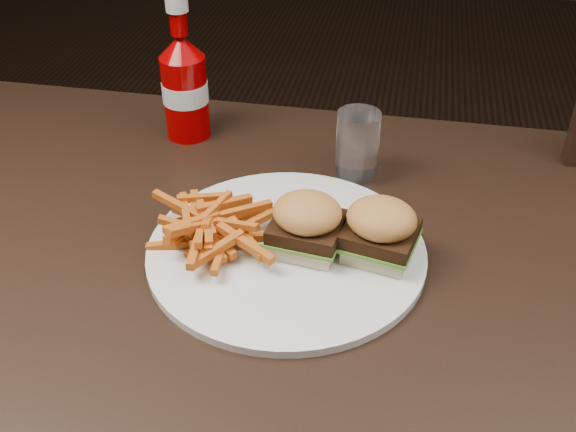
% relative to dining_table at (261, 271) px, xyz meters
% --- Properties ---
extents(dining_table, '(1.20, 0.80, 0.04)m').
position_rel_dining_table_xyz_m(dining_table, '(0.00, 0.00, 0.00)').
color(dining_table, black).
rests_on(dining_table, ground).
extents(plate, '(0.34, 0.34, 0.01)m').
position_rel_dining_table_xyz_m(plate, '(0.03, 0.01, 0.03)').
color(plate, white).
rests_on(plate, dining_table).
extents(sandwich_half_a, '(0.08, 0.08, 0.02)m').
position_rel_dining_table_xyz_m(sandwich_half_a, '(0.05, 0.02, 0.04)').
color(sandwich_half_a, '#F3E8B4').
rests_on(sandwich_half_a, plate).
extents(sandwich_half_b, '(0.09, 0.08, 0.02)m').
position_rel_dining_table_xyz_m(sandwich_half_b, '(0.14, 0.02, 0.04)').
color(sandwich_half_b, beige).
rests_on(sandwich_half_b, plate).
extents(fries_pile, '(0.13, 0.13, 0.05)m').
position_rel_dining_table_xyz_m(fries_pile, '(-0.06, 0.00, 0.05)').
color(fries_pile, '#B45427').
rests_on(fries_pile, plate).
extents(ketchup_bottle, '(0.08, 0.08, 0.14)m').
position_rel_dining_table_xyz_m(ketchup_bottle, '(-0.18, 0.28, 0.08)').
color(ketchup_bottle, '#990001').
rests_on(ketchup_bottle, dining_table).
extents(tumbler, '(0.08, 0.08, 0.09)m').
position_rel_dining_table_xyz_m(tumbler, '(0.09, 0.20, 0.08)').
color(tumbler, white).
rests_on(tumbler, dining_table).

